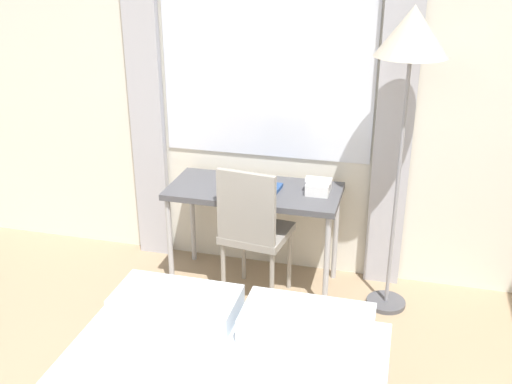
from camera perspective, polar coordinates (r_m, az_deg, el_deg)
name	(u,v)px	position (r m, az deg, el deg)	size (l,w,h in m)	color
wall_back_with_window	(296,85)	(4.03, 3.86, 10.15)	(5.33, 0.13, 2.70)	silver
desk	(254,198)	(3.98, -0.16, -0.55)	(1.14, 0.52, 0.72)	#4C4C51
desk_chair	(253,227)	(3.82, -0.30, -3.34)	(0.45, 0.45, 0.96)	gray
standing_lamp	(411,46)	(3.53, 14.57, 13.27)	(0.42, 0.42, 1.92)	#4C4C51
telephone	(318,186)	(3.89, 5.97, 0.55)	(0.17, 0.18, 0.10)	white
book	(259,187)	(3.93, 0.33, 0.45)	(0.28, 0.21, 0.02)	navy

